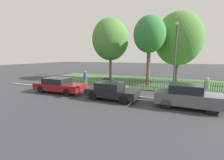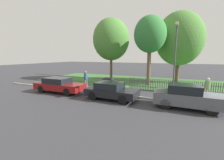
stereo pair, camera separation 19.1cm
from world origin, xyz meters
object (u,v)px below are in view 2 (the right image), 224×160
parked_car_black_saloon (111,90)px  tree_nearest_kerb (111,40)px  covered_motorcycle (109,82)px  parked_car_silver_hatchback (59,85)px  tree_mid_park (179,39)px  parked_car_navy_estate (187,96)px  pedestrian_near_fence (207,87)px  tree_behind_motorcycle (150,35)px  pedestrian_by_lamp (86,78)px  street_lamp (175,53)px

parked_car_black_saloon → tree_nearest_kerb: (-3.96, 8.72, 4.74)m
parked_car_black_saloon → covered_motorcycle: (-1.79, 3.44, 0.01)m
parked_car_silver_hatchback → covered_motorcycle: size_ratio=2.42×
parked_car_black_saloon → tree_mid_park: bearing=68.0°
parked_car_black_saloon → parked_car_navy_estate: bearing=2.1°
parked_car_navy_estate → tree_mid_park: 11.09m
parked_car_black_saloon → parked_car_navy_estate: size_ratio=1.00×
parked_car_navy_estate → pedestrian_near_fence: (1.51, 3.00, 0.16)m
parked_car_silver_hatchback → pedestrian_near_fence: (11.77, 3.04, 0.23)m
tree_behind_motorcycle → tree_nearest_kerb: bearing=160.3°
parked_car_navy_estate → tree_behind_motorcycle: bearing=119.1°
parked_car_navy_estate → pedestrian_by_lamp: size_ratio=2.28×
covered_motorcycle → parked_car_navy_estate: bearing=-24.4°
parked_car_silver_hatchback → tree_mid_park: bearing=45.7°
parked_car_silver_hatchback → street_lamp: bearing=7.8°
parked_car_silver_hatchback → parked_car_black_saloon: size_ratio=1.18×
parked_car_black_saloon → parked_car_navy_estate: parked_car_navy_estate is taller
tree_nearest_kerb → covered_motorcycle: bearing=-67.7°
covered_motorcycle → tree_behind_motorcycle: size_ratio=0.25×
parked_car_silver_hatchback → tree_behind_motorcycle: tree_behind_motorcycle is taller
tree_nearest_kerb → parked_car_navy_estate: bearing=-43.6°
parked_car_black_saloon → tree_mid_park: 12.00m
parked_car_black_saloon → tree_nearest_kerb: size_ratio=0.48×
parked_car_navy_estate → tree_behind_motorcycle: 8.95m
tree_nearest_kerb → tree_mid_park: (8.34, 1.47, -0.15)m
covered_motorcycle → tree_mid_park: 10.23m
pedestrian_by_lamp → parked_car_silver_hatchback: bearing=-7.1°
parked_car_black_saloon → covered_motorcycle: 3.88m
parked_car_black_saloon → pedestrian_near_fence: pedestrian_near_fence is taller
parked_car_silver_hatchback → pedestrian_by_lamp: 3.04m
pedestrian_near_fence → street_lamp: street_lamp is taller
covered_motorcycle → tree_nearest_kerb: bearing=113.9°
tree_nearest_kerb → parked_car_black_saloon: bearing=-65.6°
pedestrian_near_fence → tree_behind_motorcycle: bearing=-106.6°
covered_motorcycle → pedestrian_by_lamp: size_ratio=1.12×
parked_car_silver_hatchback → tree_nearest_kerb: tree_nearest_kerb is taller
parked_car_navy_estate → pedestrian_by_lamp: (-9.36, 2.86, 0.20)m
covered_motorcycle → pedestrian_near_fence: 8.43m
tree_nearest_kerb → tree_behind_motorcycle: 5.80m
parked_car_silver_hatchback → parked_car_navy_estate: parked_car_navy_estate is taller
covered_motorcycle → pedestrian_near_fence: size_ratio=1.17×
covered_motorcycle → tree_nearest_kerb: size_ratio=0.23×
parked_car_silver_hatchback → covered_motorcycle: parked_car_silver_hatchback is taller
parked_car_navy_estate → tree_nearest_kerb: (-9.07, 8.64, 4.66)m
parked_car_navy_estate → pedestrian_near_fence: size_ratio=2.39×
parked_car_silver_hatchback → pedestrian_by_lamp: bearing=71.6°
parked_car_black_saloon → pedestrian_by_lamp: 5.17m
parked_car_silver_hatchback → tree_mid_park: (9.52, 10.14, 4.58)m
parked_car_silver_hatchback → covered_motorcycle: 4.77m
street_lamp → parked_car_silver_hatchback: bearing=-171.1°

